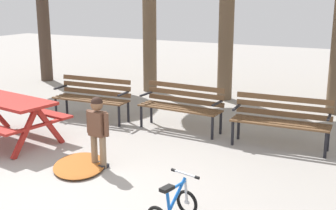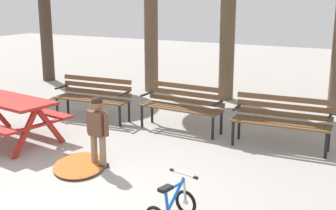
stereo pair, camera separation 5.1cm
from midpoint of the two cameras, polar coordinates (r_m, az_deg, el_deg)
ground at (r=5.86m, az=-14.00°, el=-11.76°), size 36.00×36.00×0.00m
picnic_table at (r=8.13m, az=-19.55°, el=-0.41°), size 1.98×1.60×0.79m
park_bench_far_left at (r=9.18m, az=-9.27°, el=1.29°), size 1.62×0.54×0.85m
park_bench_left at (r=8.36m, az=2.04°, el=0.21°), size 1.62×0.54×0.85m
park_bench_right at (r=7.64m, az=14.49°, el=-1.58°), size 1.62×0.53×0.85m
child_standing at (r=6.58m, az=-8.76°, el=-2.70°), size 0.41×0.19×1.07m
kids_bicycle at (r=5.11m, az=0.68°, el=-12.82°), size 0.46×0.61×0.54m
leaf_pile at (r=6.81m, az=-11.01°, el=-7.51°), size 1.22×1.33×0.07m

